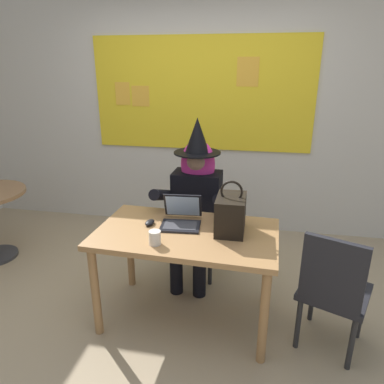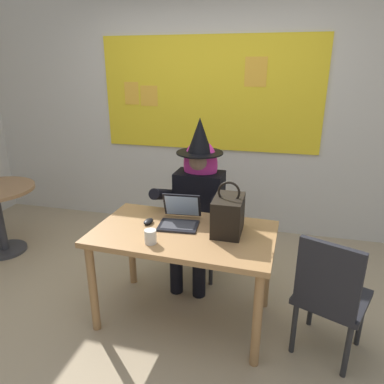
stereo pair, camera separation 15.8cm
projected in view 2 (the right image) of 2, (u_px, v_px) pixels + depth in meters
ground_plane at (163, 312)px, 2.82m from camera, size 24.00×24.00×0.00m
wall_back_bulletin at (210, 107)px, 3.92m from camera, size 5.61×1.92×2.80m
desk_main at (184, 243)px, 2.56m from camera, size 1.32×0.80×0.74m
chair_at_desk at (201, 219)px, 3.28m from camera, size 0.45×0.45×0.90m
person_costumed at (198, 194)px, 3.07m from camera, size 0.60×0.67×1.45m
laptop at (180, 218)px, 2.63m from camera, size 0.31×0.32×0.21m
computer_mouse at (148, 221)px, 2.64m from camera, size 0.07×0.11×0.03m
handbag at (228, 215)px, 2.47m from camera, size 0.20×0.30×0.38m
coffee_mug at (150, 237)px, 2.34m from camera, size 0.08×0.08×0.09m
chair_extra_corner at (330, 293)px, 2.24m from camera, size 0.55×0.55×0.89m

